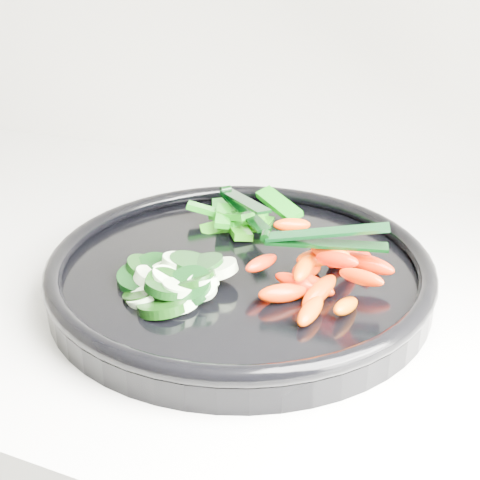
% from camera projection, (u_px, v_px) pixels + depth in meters
% --- Properties ---
extents(veggie_tray, '(0.40, 0.40, 0.04)m').
position_uv_depth(veggie_tray, '(240.00, 272.00, 0.65)').
color(veggie_tray, black).
rests_on(veggie_tray, counter).
extents(cucumber_pile, '(0.12, 0.12, 0.04)m').
position_uv_depth(cucumber_pile, '(169.00, 279.00, 0.61)').
color(cucumber_pile, black).
rests_on(cucumber_pile, veggie_tray).
extents(carrot_pile, '(0.13, 0.16, 0.05)m').
position_uv_depth(carrot_pile, '(322.00, 271.00, 0.61)').
color(carrot_pile, '#FF3C00').
rests_on(carrot_pile, veggie_tray).
extents(pepper_pile, '(0.12, 0.12, 0.04)m').
position_uv_depth(pepper_pile, '(240.00, 217.00, 0.74)').
color(pepper_pile, '#166309').
rests_on(pepper_pile, veggie_tray).
extents(tong_carrot, '(0.11, 0.04, 0.02)m').
position_uv_depth(tong_carrot, '(322.00, 238.00, 0.60)').
color(tong_carrot, black).
rests_on(tong_carrot, carrot_pile).
extents(tong_pepper, '(0.09, 0.09, 0.02)m').
position_uv_depth(tong_pepper, '(243.00, 205.00, 0.73)').
color(tong_pepper, black).
rests_on(tong_pepper, pepper_pile).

